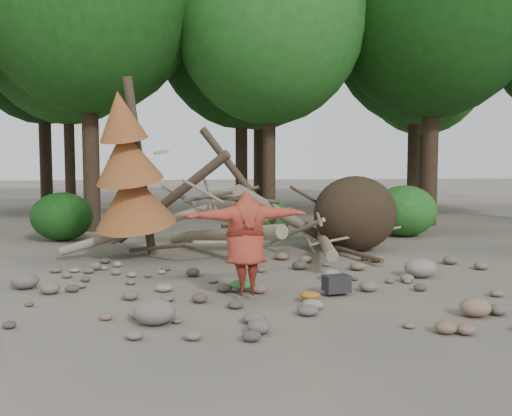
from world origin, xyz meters
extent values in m
plane|color=#514C44|center=(0.00, 0.00, 0.00)|extent=(120.00, 120.00, 0.00)
ellipsoid|color=#332619|center=(2.60, 4.30, 0.99)|extent=(2.20, 1.87, 1.98)
cylinder|color=gray|center=(-1.00, 3.70, 0.55)|extent=(2.61, 5.11, 1.08)
cylinder|color=gray|center=(0.80, 4.20, 0.90)|extent=(3.18, 3.71, 1.90)
cylinder|color=brown|center=(-2.20, 4.60, 1.40)|extent=(3.08, 1.91, 2.49)
cylinder|color=gray|center=(1.60, 3.50, 0.35)|extent=(1.13, 4.98, 0.43)
cylinder|color=brown|center=(-0.30, 4.80, 1.80)|extent=(2.39, 1.03, 2.89)
cylinder|color=gray|center=(-3.00, 4.00, 0.70)|extent=(3.71, 0.86, 1.20)
cylinder|color=#4C3F30|center=(-2.50, 3.50, 0.30)|extent=(1.52, 1.70, 0.49)
cylinder|color=gray|center=(0.20, 4.40, 0.80)|extent=(1.57, 0.85, 0.69)
cylinder|color=#4C3F30|center=(1.80, 4.90, 1.20)|extent=(1.92, 1.25, 1.10)
cylinder|color=gray|center=(-1.20, 4.20, 1.50)|extent=(0.37, 1.42, 0.85)
cylinder|color=#4C3F30|center=(2.20, 3.20, 0.15)|extent=(0.79, 2.54, 0.12)
cylinder|color=gray|center=(-0.80, 3.10, 0.45)|extent=(1.78, 1.11, 0.29)
cylinder|color=#4C3F30|center=(-2.90, 3.80, 2.20)|extent=(0.67, 1.13, 4.35)
cone|color=brown|center=(-3.06, 3.49, 1.50)|extent=(2.06, 2.13, 1.86)
cone|color=brown|center=(-3.16, 3.28, 2.50)|extent=(1.71, 1.78, 1.65)
cone|color=brown|center=(-3.26, 3.09, 3.40)|extent=(1.23, 1.30, 1.41)
cylinder|color=#38281C|center=(-5.00, 9.50, 4.48)|extent=(0.56, 0.56, 8.96)
cylinder|color=#38281C|center=(1.00, 9.20, 3.57)|extent=(0.44, 0.44, 7.14)
ellipsoid|color=#266B21|center=(1.00, 9.20, 7.34)|extent=(6.53, 6.53, 7.51)
cylinder|color=#38281C|center=(7.00, 9.80, 4.72)|extent=(0.60, 0.60, 9.45)
cylinder|color=#38281C|center=(-6.50, 13.50, 3.78)|extent=(0.42, 0.42, 7.56)
ellipsoid|color=#266B21|center=(-6.50, 13.50, 7.78)|extent=(6.91, 6.91, 7.95)
cylinder|color=#38281C|center=(0.50, 14.20, 4.27)|extent=(0.52, 0.52, 8.54)
ellipsoid|color=#154713|center=(0.50, 14.20, 8.78)|extent=(7.81, 7.81, 10.15)
cylinder|color=#38281C|center=(8.00, 13.80, 4.06)|extent=(0.50, 0.50, 8.12)
ellipsoid|color=#1D5B1A|center=(8.00, 13.80, 8.35)|extent=(7.42, 7.42, 8.91)
cylinder|color=#38281C|center=(-9.00, 20.00, 4.83)|extent=(0.62, 0.62, 9.66)
ellipsoid|color=#123E10|center=(-9.00, 20.00, 9.94)|extent=(8.83, 8.83, 11.48)
cylinder|color=#38281C|center=(2.00, 20.50, 4.38)|extent=(0.54, 0.54, 8.75)
ellipsoid|color=#266B21|center=(2.00, 20.50, 9.00)|extent=(8.00, 8.00, 10.00)
cylinder|color=#38281C|center=(11.00, 20.00, 3.92)|extent=(0.46, 0.46, 7.84)
ellipsoid|color=#1D5B1A|center=(11.00, 20.00, 8.06)|extent=(7.17, 7.17, 8.60)
ellipsoid|color=#154713|center=(-5.50, 7.20, 0.72)|extent=(1.80, 1.80, 1.44)
ellipsoid|color=#1D5B1A|center=(0.80, 7.80, 0.56)|extent=(1.40, 1.40, 1.12)
ellipsoid|color=#266B21|center=(5.00, 7.00, 0.80)|extent=(2.00, 2.00, 1.60)
imported|color=maroon|center=(-0.77, -0.59, 0.97)|extent=(2.26, 0.87, 1.79)
cylinder|color=#91905C|center=(-2.16, -1.08, 2.51)|extent=(0.27, 0.28, 0.09)
cube|color=black|center=(0.85, -0.50, 0.15)|extent=(0.50, 0.39, 0.30)
ellipsoid|color=#28652E|center=(-0.78, -0.05, 0.09)|extent=(0.48, 0.40, 0.18)
ellipsoid|color=#A35B1C|center=(0.29, -0.91, 0.06)|extent=(0.35, 0.28, 0.13)
ellipsoid|color=#6C665A|center=(-2.24, -1.94, 0.19)|extent=(0.62, 0.56, 0.37)
ellipsoid|color=#856953|center=(2.61, -2.09, 0.14)|extent=(0.48, 0.43, 0.29)
ellipsoid|color=gray|center=(2.95, 0.82, 0.20)|extent=(0.66, 0.60, 0.40)
ellipsoid|color=#635C53|center=(-4.79, 0.68, 0.15)|extent=(0.52, 0.46, 0.31)
camera|label=1|loc=(-1.72, -10.20, 2.39)|focal=40.00mm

